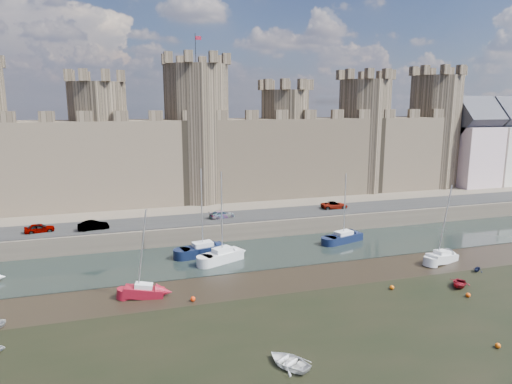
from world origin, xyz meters
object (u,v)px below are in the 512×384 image
(car_1, at_px, (93,225))
(sailboat_4, at_px, (144,291))
(car_0, at_px, (39,228))
(car_2, at_px, (222,214))
(sailboat_5, at_px, (442,257))
(car_3, at_px, (334,205))
(sailboat_2, at_px, (222,255))
(sailboat_1, at_px, (203,249))
(sailboat_3, at_px, (344,237))

(car_1, distance_m, sailboat_4, 19.15)
(car_0, relative_size, car_2, 0.95)
(car_0, relative_size, sailboat_5, 0.38)
(car_3, bearing_deg, sailboat_4, 127.32)
(car_3, xyz_separation_m, sailboat_2, (-21.29, -12.33, -2.22))
(sailboat_4, bearing_deg, sailboat_5, 9.46)
(car_0, xyz_separation_m, car_2, (24.68, 0.51, -0.07))
(car_2, relative_size, sailboat_1, 0.34)
(car_0, xyz_separation_m, sailboat_3, (40.17, -8.24, -2.36))
(sailboat_3, height_order, sailboat_5, sailboat_3)
(sailboat_4, bearing_deg, car_1, 116.38)
(car_0, height_order, sailboat_3, sailboat_3)
(car_3, bearing_deg, sailboat_5, -162.85)
(car_0, bearing_deg, car_1, -105.67)
(sailboat_4, distance_m, sailboat_5, 35.70)
(sailboat_1, relative_size, sailboat_5, 1.16)
(sailboat_4, bearing_deg, sailboat_2, 47.96)
(sailboat_1, bearing_deg, car_0, 147.05)
(car_2, xyz_separation_m, sailboat_3, (15.49, -8.74, -2.30))
(sailboat_1, relative_size, sailboat_3, 1.15)
(car_1, distance_m, car_2, 17.99)
(car_3, height_order, sailboat_1, sailboat_1)
(sailboat_4, height_order, sailboat_5, sailboat_5)
(car_3, bearing_deg, sailboat_2, 124.57)
(car_2, bearing_deg, car_3, -100.23)
(car_0, bearing_deg, sailboat_3, -110.49)
(car_1, relative_size, car_2, 1.04)
(car_0, distance_m, sailboat_2, 24.84)
(car_1, height_order, sailboat_2, sailboat_2)
(car_1, xyz_separation_m, car_2, (17.94, 1.31, -0.10))
(sailboat_4, bearing_deg, sailboat_1, 63.16)
(car_0, xyz_separation_m, sailboat_2, (22.04, -11.22, -2.25))
(car_2, bearing_deg, car_1, 82.11)
(car_1, height_order, sailboat_5, sailboat_5)
(sailboat_2, height_order, sailboat_4, sailboat_2)
(sailboat_5, bearing_deg, car_0, 140.34)
(car_1, height_order, sailboat_3, sailboat_3)
(sailboat_1, height_order, sailboat_5, sailboat_1)
(car_3, height_order, sailboat_3, sailboat_3)
(car_1, distance_m, sailboat_1, 15.51)
(car_0, relative_size, sailboat_1, 0.33)
(car_0, distance_m, car_1, 6.79)
(sailboat_3, bearing_deg, car_2, 133.85)
(car_0, height_order, sailboat_5, sailboat_5)
(car_0, relative_size, sailboat_2, 0.33)
(sailboat_4, bearing_deg, sailboat_3, 30.75)
(car_0, height_order, sailboat_1, sailboat_1)
(car_2, relative_size, car_3, 0.89)
(sailboat_2, bearing_deg, car_3, 6.57)
(car_1, xyz_separation_m, sailboat_4, (5.44, -18.19, -2.47))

